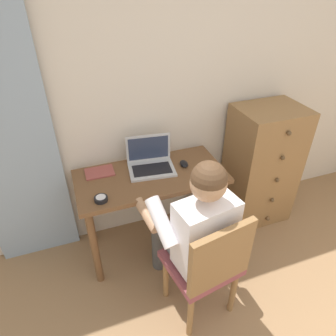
% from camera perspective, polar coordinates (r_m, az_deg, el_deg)
% --- Properties ---
extents(wall_back, '(4.80, 0.05, 2.50)m').
position_cam_1_polar(wall_back, '(2.46, 6.02, 15.42)').
color(wall_back, beige).
rests_on(wall_back, ground_plane).
extents(curtain_panel, '(0.60, 0.03, 2.30)m').
position_cam_1_polar(curtain_panel, '(2.24, -28.63, 6.69)').
color(curtain_panel, '#8EA3B7').
rests_on(curtain_panel, ground_plane).
extents(desk, '(1.10, 0.53, 0.73)m').
position_cam_1_polar(desk, '(2.32, -3.18, -3.84)').
color(desk, brown).
rests_on(desk, ground_plane).
extents(dresser, '(0.55, 0.47, 1.09)m').
position_cam_1_polar(dresser, '(2.81, 17.14, 0.43)').
color(dresser, olive).
rests_on(dresser, ground_plane).
extents(chair, '(0.48, 0.46, 0.88)m').
position_cam_1_polar(chair, '(1.97, 7.48, -17.57)').
color(chair, '#8A424B').
rests_on(chair, ground_plane).
extents(person_seated, '(0.59, 0.63, 1.20)m').
position_cam_1_polar(person_seated, '(1.93, 4.77, -10.54)').
color(person_seated, '#4C4C4C').
rests_on(person_seated, ground_plane).
extents(laptop, '(0.37, 0.29, 0.24)m').
position_cam_1_polar(laptop, '(2.29, -3.31, 1.15)').
color(laptop, '#B7BABF').
rests_on(laptop, desk).
extents(computer_mouse, '(0.07, 0.11, 0.03)m').
position_cam_1_polar(computer_mouse, '(2.33, 3.04, 0.81)').
color(computer_mouse, black).
rests_on(computer_mouse, desk).
extents(desk_clock, '(0.09, 0.09, 0.03)m').
position_cam_1_polar(desk_clock, '(2.04, -12.52, -5.68)').
color(desk_clock, black).
rests_on(desk_clock, desk).
extents(notebook_pad, '(0.21, 0.15, 0.01)m').
position_cam_1_polar(notebook_pad, '(2.31, -12.77, -0.77)').
color(notebook_pad, '#994742').
rests_on(notebook_pad, desk).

